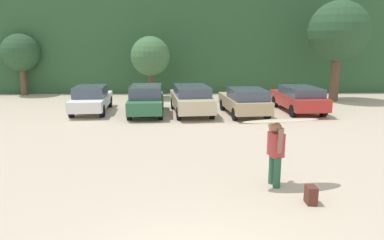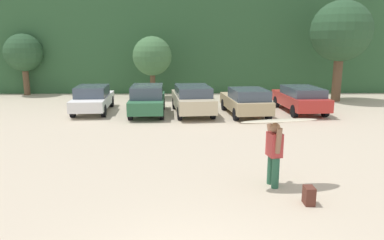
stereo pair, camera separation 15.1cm
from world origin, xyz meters
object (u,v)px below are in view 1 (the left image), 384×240
parked_car_forest_green (146,99)px  surfboard_cream (281,121)px  backpack_dropped (311,195)px  parked_car_red (299,98)px  parked_car_tan (245,101)px  parked_car_champagne (191,99)px  parked_car_white (91,99)px  person_adult (276,151)px

parked_car_forest_green → surfboard_cream: size_ratio=1.95×
parked_car_forest_green → surfboard_cream: (4.59, -10.10, 1.02)m
parked_car_forest_green → backpack_dropped: 12.36m
parked_car_red → surfboard_cream: size_ratio=2.08×
parked_car_forest_green → parked_car_tan: parked_car_forest_green is taller
parked_car_red → backpack_dropped: parked_car_red is taller
parked_car_champagne → surfboard_cream: (2.15, -10.27, 1.02)m
parked_car_red → surfboard_cream: surfboard_cream is taller
parked_car_forest_green → parked_car_champagne: 2.45m
backpack_dropped → parked_car_champagne: bearing=103.2°
parked_car_white → parked_car_champagne: bearing=-100.0°
surfboard_cream → backpack_dropped: (0.53, -1.12, -1.63)m
parked_car_red → person_adult: bearing=155.5°
parked_car_white → person_adult: bearing=-148.4°
surfboard_cream → parked_car_champagne: bearing=-88.8°
parked_car_forest_green → parked_car_red: parked_car_forest_green is taller
parked_car_tan → surfboard_cream: size_ratio=2.00×
parked_car_tan → parked_car_red: parked_car_tan is taller
parked_car_white → surfboard_cream: 13.40m
parked_car_white → parked_car_red: bearing=-94.7°
parked_car_red → parked_car_white: bearing=85.2°
parked_car_red → parked_car_tan: bearing=101.3°
parked_car_white → parked_car_red: (11.65, -0.20, 0.02)m
surfboard_cream → backpack_dropped: 2.05m
person_adult → backpack_dropped: (0.62, -1.18, -0.78)m
backpack_dropped → parked_car_forest_green: bearing=114.5°
person_adult → backpack_dropped: size_ratio=3.96×
parked_car_champagne → person_adult: (2.06, -10.22, 0.17)m
surfboard_cream → person_adult: bearing=-42.0°
parked_car_champagne → parked_car_red: parked_car_champagne is taller
parked_car_tan → backpack_dropped: 10.96m
parked_car_champagne → backpack_dropped: parked_car_champagne is taller
parked_car_forest_green → backpack_dropped: size_ratio=9.71×
parked_car_champagne → parked_car_forest_green: bearing=87.1°
surfboard_cream → parked_car_forest_green: bearing=-76.2°
person_adult → backpack_dropped: person_adult is taller
parked_car_forest_green → surfboard_cream: surfboard_cream is taller
parked_car_tan → parked_car_forest_green: bearing=80.5°
parked_car_white → backpack_dropped: parked_car_white is taller
parked_car_champagne → surfboard_cream: surfboard_cream is taller
parked_car_red → backpack_dropped: size_ratio=10.36×
parked_car_tan → surfboard_cream: surfboard_cream is taller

